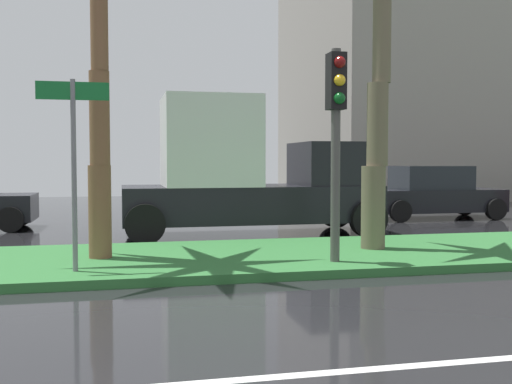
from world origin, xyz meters
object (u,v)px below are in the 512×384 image
(box_truck_lead, at_px, (248,174))
(street_name_sign, at_px, (74,148))
(traffic_signal_median_right, at_px, (336,116))
(car_in_traffic_third, at_px, (433,193))

(box_truck_lead, bearing_deg, street_name_sign, -126.99)
(traffic_signal_median_right, height_order, street_name_sign, traffic_signal_median_right)
(traffic_signal_median_right, relative_size, street_name_sign, 1.21)
(street_name_sign, bearing_deg, traffic_signal_median_right, -0.57)
(car_in_traffic_third, bearing_deg, street_name_sign, -142.79)
(street_name_sign, relative_size, box_truck_lead, 0.47)
(box_truck_lead, bearing_deg, car_in_traffic_third, 23.64)
(car_in_traffic_third, bearing_deg, traffic_signal_median_right, -128.05)
(box_truck_lead, bearing_deg, traffic_signal_median_right, -85.12)
(car_in_traffic_third, bearing_deg, box_truck_lead, -156.36)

